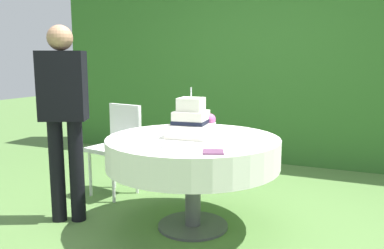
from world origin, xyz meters
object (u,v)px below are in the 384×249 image
Objects in this scene: serving_plate_right at (241,140)px; standing_person at (64,110)px; cake_table at (193,152)px; serving_plate_near at (246,136)px; serving_plate_left at (168,147)px; garden_chair at (119,140)px; napkin_stack at (213,152)px; wedding_cake at (192,122)px; serving_plate_far at (126,134)px.

serving_plate_right is 1.43m from standing_person.
serving_plate_right reaches higher than cake_table.
serving_plate_left is at bearing -123.40° from serving_plate_near.
serving_plate_near is 1.43m from garden_chair.
standing_person reaches higher than serving_plate_left.
standing_person is at bearing 174.59° from napkin_stack.
standing_person is at bearing -89.56° from garden_chair.
serving_plate_right is at bearing 82.12° from napkin_stack.
standing_person is at bearing -163.78° from cake_table.
standing_person is at bearing -161.14° from serving_plate_near.
napkin_stack is (-0.06, -0.43, -0.00)m from serving_plate_right.
cake_table is 0.54m from napkin_stack.
cake_table is 10.08× the size of napkin_stack.
garden_chair is 0.86m from standing_person.
wedding_cake is 0.55m from serving_plate_far.
serving_plate_far reaches higher than napkin_stack.
serving_plate_near is (0.39, 0.17, -0.11)m from wedding_cake.
serving_plate_far is at bearing 150.93° from serving_plate_left.
wedding_cake is 2.61× the size of serving_plate_near.
wedding_cake is 1.14m from garden_chair.
garden_chair reaches higher than serving_plate_far.
wedding_cake reaches higher than serving_plate_right.
serving_plate_left is (0.01, -0.42, -0.11)m from wedding_cake.
serving_plate_far is at bearing -166.29° from wedding_cake.
serving_plate_left is at bearing -6.57° from standing_person.
garden_chair reaches higher than serving_plate_left.
serving_plate_near is at bearing 84.97° from napkin_stack.
serving_plate_far is 1.45× the size of serving_plate_left.
serving_plate_right is at bearing -0.48° from wedding_cake.
serving_plate_near is at bearing 25.49° from cake_table.
serving_plate_right is 1.48m from garden_chair.
napkin_stack is at bearing -5.41° from standing_person.
serving_plate_left is at bearing -29.07° from serving_plate_far.
cake_table is 0.43m from serving_plate_left.
serving_plate_left is 0.11× the size of garden_chair.
serving_plate_left reaches higher than napkin_stack.
serving_plate_near is at bearing 17.88° from serving_plate_far.
wedding_cake reaches higher than napkin_stack.
serving_plate_near is 1.49× the size of serving_plate_left.
garden_chair is (-1.39, 0.29, -0.20)m from serving_plate_near.
wedding_cake is 0.24× the size of standing_person.
garden_chair is at bearing 138.73° from serving_plate_left.
serving_plate_left is at bearing -41.27° from garden_chair.
cake_table is at bearing -154.51° from serving_plate_near.
serving_plate_near and serving_plate_right have the same top height.
wedding_cake is 0.56m from napkin_stack.
wedding_cake is at bearing -24.78° from garden_chair.
standing_person is at bearing -159.27° from serving_plate_far.
garden_chair is (-0.48, 0.59, -0.20)m from serving_plate_far.
napkin_stack is (0.33, -0.01, -0.00)m from serving_plate_left.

